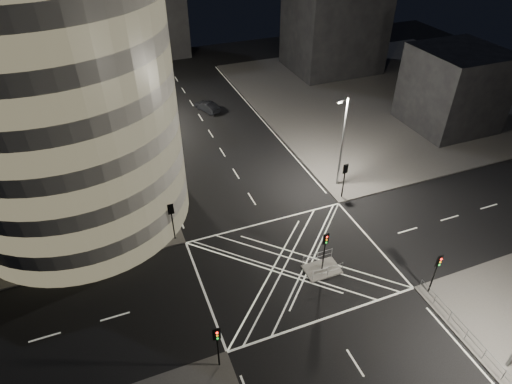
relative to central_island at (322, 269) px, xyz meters
name	(u,v)px	position (x,y,z in m)	size (l,w,h in m)	color
ground	(293,264)	(-2.00, 1.50, -0.07)	(120.00, 120.00, 0.00)	black
sidewalk_far_right	(388,94)	(27.00, 28.50, 0.00)	(42.00, 42.00, 0.15)	#4C4A47
central_island	(322,269)	(0.00, 0.00, 0.00)	(3.00, 2.00, 0.15)	slate
office_block_rear	(5,28)	(-24.00, 43.50, 11.07)	(24.00, 16.00, 22.00)	gray
building_right_far	(334,23)	(24.00, 41.50, 7.58)	(14.00, 12.00, 15.00)	black
building_right_near	(454,88)	(28.00, 17.50, 5.08)	(10.00, 10.00, 10.00)	black
building_far_end	(131,5)	(-6.00, 59.50, 8.93)	(18.00, 8.00, 18.00)	black
tree_a	(145,189)	(-12.50, 10.50, 4.66)	(5.03, 5.03, 7.48)	black
tree_b	(135,158)	(-12.50, 16.50, 4.37)	(3.94, 3.94, 6.57)	black
tree_c	(126,129)	(-12.50, 22.50, 4.70)	(4.21, 4.21, 7.06)	black
tree_d	(119,107)	(-12.50, 28.50, 4.63)	(4.37, 4.37, 7.08)	black
tree_e	(114,91)	(-12.50, 34.50, 4.26)	(3.69, 3.69, 6.33)	black
traffic_signal_fl	(172,215)	(-10.80, 8.30, 2.84)	(0.55, 0.22, 4.00)	black
traffic_signal_nl	(217,341)	(-10.80, -5.30, 2.84)	(0.55, 0.22, 4.00)	black
traffic_signal_fr	(345,174)	(6.80, 8.30, 2.84)	(0.55, 0.22, 4.00)	black
traffic_signal_nr	(437,267)	(6.80, -5.30, 2.84)	(0.55, 0.22, 4.00)	black
traffic_signal_island	(325,245)	(0.00, 0.00, 2.84)	(0.55, 0.22, 4.00)	black
street_lamp_left_near	(150,162)	(-11.44, 13.50, 5.47)	(1.25, 0.25, 10.00)	slate
street_lamp_left_far	(124,90)	(-11.44, 31.50, 5.47)	(1.25, 0.25, 10.00)	slate
street_lamp_right_far	(342,140)	(7.44, 10.50, 5.47)	(1.25, 0.25, 10.00)	slate
railing_near_right	(475,344)	(6.30, -10.65, 0.62)	(0.06, 11.70, 1.10)	slate
railing_island_south	(328,272)	(0.00, -0.90, 0.62)	(2.80, 0.06, 1.10)	slate
railing_island_north	(317,257)	(0.00, 0.90, 0.62)	(2.80, 0.06, 1.10)	slate
sedan	(207,107)	(-0.50, 33.09, 0.62)	(1.46, 4.20, 1.38)	black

